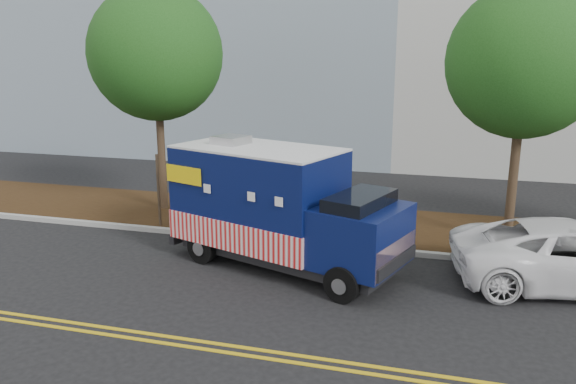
# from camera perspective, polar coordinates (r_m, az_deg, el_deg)

# --- Properties ---
(ground) EXTENTS (120.00, 120.00, 0.00)m
(ground) POSITION_cam_1_polar(r_m,az_deg,el_deg) (15.04, -1.75, -7.00)
(ground) COLOR black
(ground) RESTS_ON ground
(curb) EXTENTS (120.00, 0.18, 0.15)m
(curb) POSITION_cam_1_polar(r_m,az_deg,el_deg) (16.27, -0.28, -5.05)
(curb) COLOR #9E9E99
(curb) RESTS_ON ground
(mulch_strip) EXTENTS (120.00, 4.00, 0.15)m
(mulch_strip) POSITION_cam_1_polar(r_m,az_deg,el_deg) (18.20, 1.52, -2.96)
(mulch_strip) COLOR black
(mulch_strip) RESTS_ON ground
(centerline_near) EXTENTS (120.00, 0.10, 0.01)m
(centerline_near) POSITION_cam_1_polar(r_m,az_deg,el_deg) (11.26, -8.71, -14.78)
(centerline_near) COLOR gold
(centerline_near) RESTS_ON ground
(centerline_far) EXTENTS (120.00, 0.10, 0.01)m
(centerline_far) POSITION_cam_1_polar(r_m,az_deg,el_deg) (11.06, -9.26, -15.37)
(centerline_far) COLOR gold
(centerline_far) RESTS_ON ground
(tree_a) EXTENTS (4.36, 4.36, 7.52)m
(tree_a) POSITION_cam_1_polar(r_m,az_deg,el_deg) (19.22, -13.26, 13.50)
(tree_a) COLOR #38281C
(tree_a) RESTS_ON ground
(tree_c) EXTENTS (4.13, 4.13, 7.22)m
(tree_c) POSITION_cam_1_polar(r_m,az_deg,el_deg) (16.54, 22.91, 12.10)
(tree_c) COLOR #38281C
(tree_c) RESTS_ON ground
(sign_post) EXTENTS (0.06, 0.06, 2.40)m
(sign_post) POSITION_cam_1_polar(r_m,az_deg,el_deg) (17.65, -13.01, -0.08)
(sign_post) COLOR #473828
(sign_post) RESTS_ON ground
(food_truck) EXTENTS (6.55, 4.12, 3.26)m
(food_truck) POSITION_cam_1_polar(r_m,az_deg,el_deg) (14.36, -1.25, -1.82)
(food_truck) COLOR black
(food_truck) RESTS_ON ground
(white_car) EXTENTS (5.96, 3.50, 1.56)m
(white_car) POSITION_cam_1_polar(r_m,az_deg,el_deg) (14.81, 27.21, -5.76)
(white_car) COLOR white
(white_car) RESTS_ON ground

